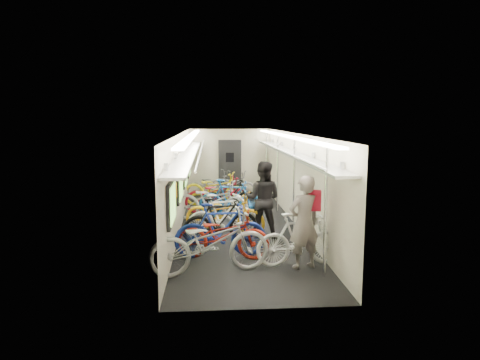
{
  "coord_description": "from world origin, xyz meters",
  "views": [
    {
      "loc": [
        -0.74,
        -10.91,
        2.78
      ],
      "look_at": [
        0.06,
        0.37,
        1.15
      ],
      "focal_mm": 32.0,
      "sensor_mm": 36.0,
      "label": 1
    }
  ],
  "objects": [
    {
      "name": "train_car_shell",
      "position": [
        -0.36,
        0.71,
        1.66
      ],
      "size": [
        10.0,
        10.0,
        10.0
      ],
      "color": "black",
      "rests_on": "ground"
    },
    {
      "name": "bicycle_0",
      "position": [
        -0.75,
        -3.48,
        0.57
      ],
      "size": [
        2.3,
        1.22,
        1.15
      ],
      "primitive_type": "imported",
      "rotation": [
        0.0,
        0.0,
        1.79
      ],
      "color": "#A1A2A6",
      "rests_on": "ground"
    },
    {
      "name": "bicycle_1",
      "position": [
        -0.54,
        -2.56,
        0.56
      ],
      "size": [
        1.89,
        0.65,
        1.12
      ],
      "primitive_type": "imported",
      "rotation": [
        0.0,
        0.0,
        1.64
      ],
      "color": "navy",
      "rests_on": "ground"
    },
    {
      "name": "bicycle_2",
      "position": [
        -0.5,
        -2.66,
        0.49
      ],
      "size": [
        1.94,
        0.94,
        0.98
      ],
      "primitive_type": "imported",
      "rotation": [
        0.0,
        0.0,
        1.41
      ],
      "color": "#9C1E11",
      "rests_on": "ground"
    },
    {
      "name": "bicycle_3",
      "position": [
        -0.51,
        -1.58,
        0.52
      ],
      "size": [
        1.8,
        0.87,
        1.04
      ],
      "primitive_type": "imported",
      "rotation": [
        0.0,
        0.0,
        1.8
      ],
      "color": "black",
      "rests_on": "ground"
    },
    {
      "name": "bicycle_4",
      "position": [
        -0.4,
        -0.89,
        0.52
      ],
      "size": [
        2.11,
        1.32,
        1.05
      ],
      "primitive_type": "imported",
      "rotation": [
        0.0,
        0.0,
        1.23
      ],
      "color": "orange",
      "rests_on": "ground"
    },
    {
      "name": "bicycle_5",
      "position": [
        -0.46,
        -1.14,
        0.53
      ],
      "size": [
        1.83,
        1.02,
        1.06
      ],
      "primitive_type": "imported",
      "rotation": [
        0.0,
        0.0,
        1.89
      ],
      "color": "white",
      "rests_on": "ground"
    },
    {
      "name": "bicycle_6",
      "position": [
        -0.71,
        0.53,
        0.55
      ],
      "size": [
        2.23,
        1.36,
        1.11
      ],
      "primitive_type": "imported",
      "rotation": [
        0.0,
        0.0,
        1.25
      ],
      "color": "#A5A6AA",
      "rests_on": "ground"
    },
    {
      "name": "bicycle_7",
      "position": [
        -0.18,
        0.76,
        0.55
      ],
      "size": [
        1.92,
        0.97,
        1.11
      ],
      "primitive_type": "imported",
      "rotation": [
        0.0,
        0.0,
        1.32
      ],
      "color": "#1C5CA8",
      "rests_on": "ground"
    },
    {
      "name": "bicycle_8",
      "position": [
        -0.51,
        1.72,
        0.52
      ],
      "size": [
        2.1,
        1.12,
        1.05
      ],
      "primitive_type": "imported",
      "rotation": [
        0.0,
        0.0,
        1.79
      ],
      "color": "maroon",
      "rests_on": "ground"
    },
    {
      "name": "bicycle_9",
      "position": [
        -0.17,
        1.43,
        0.52
      ],
      "size": [
        1.77,
        0.74,
        1.03
      ],
      "primitive_type": "imported",
      "rotation": [
        0.0,
        0.0,
        1.72
      ],
      "color": "black",
      "rests_on": "ground"
    },
    {
      "name": "bicycle_10",
      "position": [
        -0.59,
        2.56,
        0.55
      ],
      "size": [
        2.2,
        1.3,
        1.09
      ],
      "primitive_type": "imported",
      "rotation": [
        0.0,
        0.0,
        1.27
      ],
      "color": "yellow",
      "rests_on": "ground"
    },
    {
      "name": "bicycle_11",
      "position": [
        0.95,
        -3.17,
        0.51
      ],
      "size": [
        1.76,
        0.72,
        1.03
      ],
      "primitive_type": "imported",
      "rotation": [
        0.0,
        0.0,
        1.71
      ],
      "color": "white",
      "rests_on": "ground"
    },
    {
      "name": "bicycle_12",
      "position": [
        -0.67,
        3.67,
        0.51
      ],
      "size": [
        2.03,
        1.41,
        1.01
      ],
      "primitive_type": "imported",
      "rotation": [
        0.0,
        0.0,
        2.0
      ],
      "color": "#5D5D62",
      "rests_on": "ground"
    },
    {
      "name": "bicycle_14",
      "position": [
        -0.09,
        3.56,
        0.5
      ],
      "size": [
        2.03,
        1.22,
        1.01
      ],
      "primitive_type": "imported",
      "rotation": [
        0.0,
        0.0,
        1.26
      ],
      "color": "slate",
      "rests_on": "ground"
    },
    {
      "name": "passenger_near",
      "position": [
        0.98,
        -3.31,
        0.88
      ],
      "size": [
        0.75,
        0.62,
        1.75
      ],
      "primitive_type": "imported",
      "rotation": [
        0.0,
        0.0,
        3.5
      ],
      "color": "gray",
      "rests_on": "ground"
    },
    {
      "name": "passenger_mid",
      "position": [
        0.5,
        -1.06,
        0.9
      ],
      "size": [
        1.04,
        0.91,
        1.79
      ],
      "primitive_type": "imported",
      "rotation": [
        0.0,
        0.0,
        2.83
      ],
      "color": "black",
      "rests_on": "ground"
    },
    {
      "name": "backpack",
      "position": [
        1.17,
        -3.28,
        1.28
      ],
      "size": [
        0.28,
        0.18,
        0.38
      ],
      "primitive_type": "cube",
      "rotation": [
        0.0,
        0.0,
        -0.16
      ],
      "color": "red",
      "rests_on": "passenger_near"
    }
  ]
}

